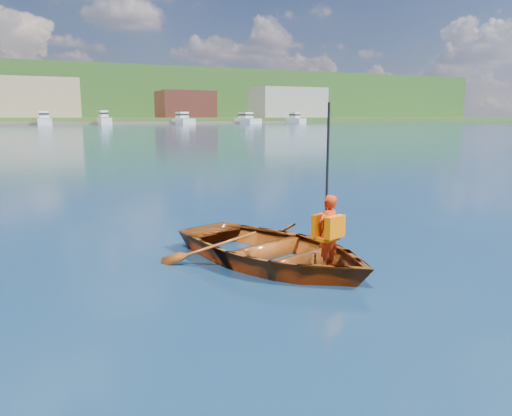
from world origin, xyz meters
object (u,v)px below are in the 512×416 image
object	(u,v)px
rowboat	(273,250)
marina_yachts	(83,120)
child_paddler	(328,230)
dock	(22,124)

from	to	relation	value
rowboat	marina_yachts	world-z (taller)	marina_yachts
marina_yachts	rowboat	bearing A→B (deg)	-93.74
child_paddler	rowboat	bearing A→B (deg)	120.06
dock	marina_yachts	bearing A→B (deg)	-16.67
child_paddler	dock	bearing A→B (deg)	92.55
child_paddler	dock	size ratio (longest dim) A/B	0.01
child_paddler	dock	world-z (taller)	child_paddler
rowboat	dock	bearing A→B (deg)	92.39
child_paddler	dock	xyz separation A→B (m)	(-6.63, 149.01, -0.24)
dock	rowboat	bearing A→B (deg)	-87.61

